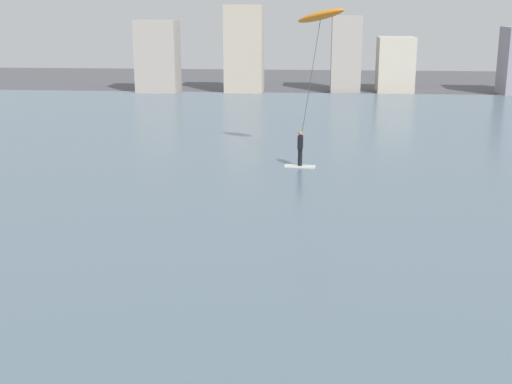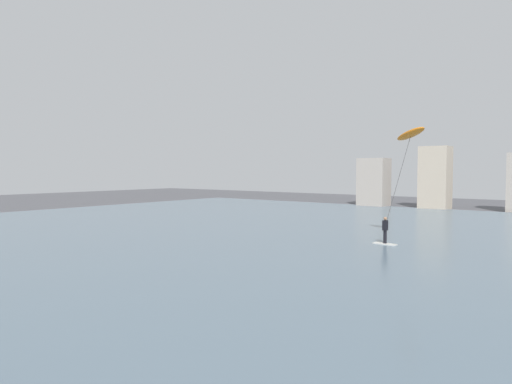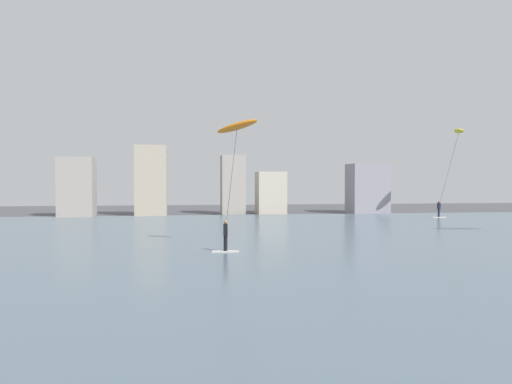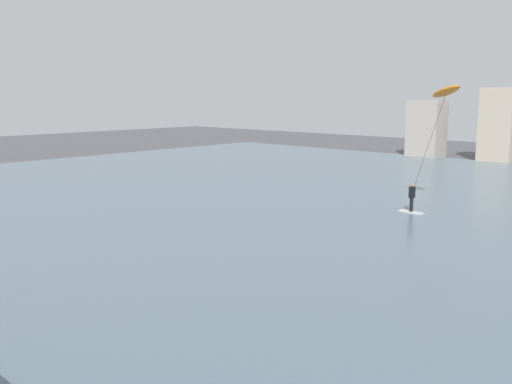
{
  "view_description": "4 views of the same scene",
  "coord_description": "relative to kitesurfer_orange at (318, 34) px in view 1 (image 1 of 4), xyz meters",
  "views": [
    {
      "loc": [
        -1.52,
        -2.28,
        7.17
      ],
      "look_at": [
        -3.12,
        16.38,
        2.13
      ],
      "focal_mm": 48.37,
      "sensor_mm": 36.0,
      "label": 1
    },
    {
      "loc": [
        8.19,
        2.71,
        4.52
      ],
      "look_at": [
        -2.55,
        16.43,
        3.69
      ],
      "focal_mm": 31.4,
      "sensor_mm": 36.0,
      "label": 2
    },
    {
      "loc": [
        -4.29,
        1.52,
        3.87
      ],
      "look_at": [
        -2.63,
        13.5,
        3.57
      ],
      "focal_mm": 36.79,
      "sensor_mm": 36.0,
      "label": 3
    },
    {
      "loc": [
        11.95,
        0.51,
        6.54
      ],
      "look_at": [
        -0.07,
        13.48,
        3.44
      ],
      "focal_mm": 38.57,
      "sensor_mm": 36.0,
      "label": 4
    }
  ],
  "objects": [
    {
      "name": "water_bay",
      "position": [
        1.46,
        0.53,
        -5.91
      ],
      "size": [
        84.0,
        52.0,
        0.1
      ],
      "primitive_type": "cube",
      "color": "slate",
      "rests_on": "ground"
    },
    {
      "name": "kitesurfer_orange",
      "position": [
        0.0,
        0.0,
        0.0
      ],
      "size": [
        2.8,
        3.26,
        7.15
      ],
      "color": "silver",
      "rests_on": "water_bay"
    },
    {
      "name": "far_shore_buildings",
      "position": [
        2.12,
        27.73,
        -2.92
      ],
      "size": [
        34.99,
        5.62,
        7.37
      ],
      "color": "#A89E93",
      "rests_on": "ground"
    }
  ]
}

